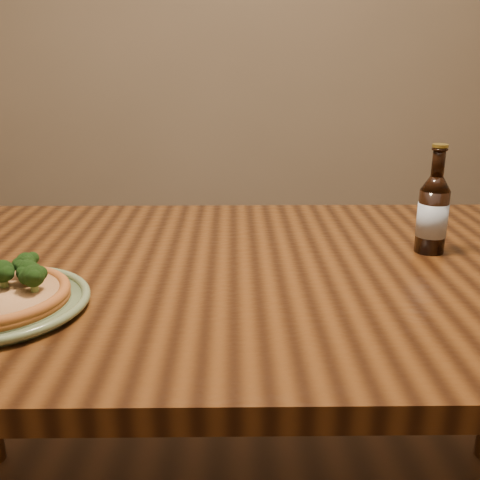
{
  "coord_description": "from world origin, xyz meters",
  "views": [
    {
      "loc": [
        -0.02,
        -0.9,
        1.13
      ],
      "look_at": [
        -0.01,
        0.04,
        0.82
      ],
      "focal_mm": 42.0,
      "sensor_mm": 36.0,
      "label": 1
    }
  ],
  "objects": [
    {
      "name": "table",
      "position": [
        0.0,
        0.1,
        0.66
      ],
      "size": [
        1.6,
        0.9,
        0.75
      ],
      "color": "#4C2910",
      "rests_on": "ground"
    },
    {
      "name": "beer_bottle",
      "position": [
        0.38,
        0.18,
        0.83
      ],
      "size": [
        0.06,
        0.06,
        0.22
      ],
      "rotation": [
        0.0,
        0.0,
        -0.39
      ],
      "color": "black",
      "rests_on": "table"
    }
  ]
}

